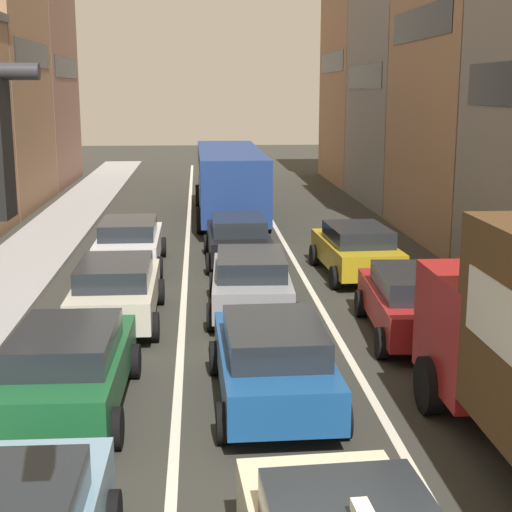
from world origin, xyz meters
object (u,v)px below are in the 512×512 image
Objects in this scene: coupe_centre_lane_fourth at (238,238)px; sedan_left_lane_fourth at (129,242)px; sedan_centre_lane_second at (273,360)px; wagon_right_lane_far at (356,249)px; wagon_left_lane_second at (68,366)px; sedan_left_lane_third at (116,290)px; sedan_right_lane_behind_truck at (414,301)px; bus_mid_queue_primary at (230,177)px; hatchback_centre_lane_third at (251,281)px.

coupe_centre_lane_fourth is 3.32m from sedan_left_lane_fourth.
sedan_centre_lane_second is 10.95m from coupe_centre_lane_fourth.
wagon_left_lane_second is at bearing 141.17° from wagon_right_lane_far.
sedan_left_lane_third is 6.72m from sedan_right_lane_behind_truck.
sedan_centre_lane_second and sedan_right_lane_behind_truck have the same top height.
bus_mid_queue_primary is (3.21, 14.32, 0.96)m from sedan_left_lane_third.
sedan_left_lane_fourth is 0.98× the size of sedan_right_lane_behind_truck.
bus_mid_queue_primary reaches higher than wagon_left_lane_second.
wagon_left_lane_second and coupe_centre_lane_fourth have the same top height.
wagon_left_lane_second is 0.99× the size of hatchback_centre_lane_third.
bus_mid_queue_primary is (0.08, 8.31, 0.96)m from coupe_centre_lane_fourth.
bus_mid_queue_primary is at bearing -1.17° from coupe_centre_lane_fourth.
sedan_left_lane_third is 0.98× the size of wagon_right_lane_far.
wagon_left_lane_second is 11.31m from wagon_right_lane_far.
sedan_centre_lane_second is at bearing 157.58° from wagon_right_lane_far.
bus_mid_queue_primary reaches higher than sedan_left_lane_fourth.
bus_mid_queue_primary reaches higher than sedan_right_lane_behind_truck.
hatchback_centre_lane_third is at bearing 134.42° from wagon_right_lane_far.
wagon_left_lane_second is 0.41× the size of bus_mid_queue_primary.
sedan_right_lane_behind_truck is (6.73, -7.12, 0.00)m from sedan_left_lane_fourth.
wagon_left_lane_second is 0.99× the size of wagon_right_lane_far.
bus_mid_queue_primary reaches higher than wagon_right_lane_far.
coupe_centre_lane_fourth is at bearing -83.96° from sedan_left_lane_fourth.
hatchback_centre_lane_third is at bearing 179.65° from coupe_centre_lane_fourth.
bus_mid_queue_primary is at bearing 15.47° from sedan_right_lane_behind_truck.
hatchback_centre_lane_third is 5.41m from coupe_centre_lane_fourth.
hatchback_centre_lane_third is at bearing -146.96° from sedan_left_lane_fourth.
wagon_left_lane_second is at bearing 89.93° from sedan_centre_lane_second.
sedan_centre_lane_second is 9.62m from wagon_right_lane_far.
sedan_left_lane_fourth is at bearing 95.80° from coupe_centre_lane_fourth.
hatchback_centre_lane_third is at bearing -79.36° from sedan_left_lane_third.
sedan_centre_lane_second is 19.28m from bus_mid_queue_primary.
hatchback_centre_lane_third is at bearing 179.38° from bus_mid_queue_primary.
bus_mid_queue_primary is at bearing -9.16° from wagon_left_lane_second.
wagon_left_lane_second is 10.64m from sedan_left_lane_fourth.
sedan_right_lane_behind_truck is at bearing -102.92° from sedan_left_lane_third.
coupe_centre_lane_fourth and wagon_right_lane_far have the same top height.
wagon_left_lane_second is (-3.42, -0.06, 0.00)m from sedan_centre_lane_second.
sedan_left_lane_third and sedan_right_lane_behind_truck have the same top height.
sedan_left_lane_third is at bearing -178.57° from sedan_left_lane_fourth.
coupe_centre_lane_fourth and sedan_left_lane_fourth have the same top height.
sedan_left_lane_fourth is at bearing 46.89° from sedan_right_lane_behind_truck.
sedan_centre_lane_second is 11.09m from sedan_left_lane_fourth.
bus_mid_queue_primary reaches higher than hatchback_centre_lane_third.
sedan_left_lane_third is 0.98× the size of sedan_right_lane_behind_truck.
sedan_centre_lane_second is 0.98× the size of sedan_right_lane_behind_truck.
sedan_right_lane_behind_truck is at bearing -168.41° from bus_mid_queue_primary.
sedan_centre_lane_second is 1.01× the size of sedan_left_lane_fourth.
bus_mid_queue_primary is (-3.22, 10.21, 0.96)m from wagon_right_lane_far.
hatchback_centre_lane_third and sedan_left_lane_third have the same top height.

